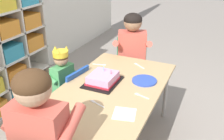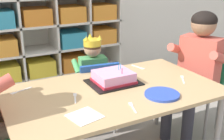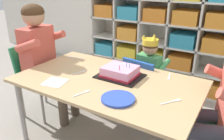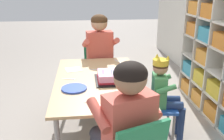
% 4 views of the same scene
% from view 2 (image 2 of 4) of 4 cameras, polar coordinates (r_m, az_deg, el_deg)
% --- Properties ---
extents(storage_cubby_shelf, '(1.72, 0.36, 1.29)m').
position_cam_2_polar(storage_cubby_shelf, '(2.92, -14.81, 5.70)').
color(storage_cubby_shelf, silver).
rests_on(storage_cubby_shelf, ground).
extents(activity_table, '(1.32, 0.77, 0.57)m').
position_cam_2_polar(activity_table, '(1.79, 0.35, -5.26)').
color(activity_table, tan).
rests_on(activity_table, ground).
extents(classroom_chair_blue, '(0.37, 0.40, 0.62)m').
position_cam_2_polar(classroom_chair_blue, '(2.28, -3.23, -4.28)').
color(classroom_chair_blue, '#1E4CA8').
rests_on(classroom_chair_blue, ground).
extents(child_with_crown, '(0.32, 0.32, 0.81)m').
position_cam_2_polar(child_with_crown, '(2.33, -4.11, -0.16)').
color(child_with_crown, '#4C9E5B').
rests_on(child_with_crown, ground).
extents(classroom_chair_guest_side, '(0.42, 0.45, 0.68)m').
position_cam_2_polar(classroom_chair_guest_side, '(2.46, 17.30, -2.25)').
color(classroom_chair_guest_side, '#238451').
rests_on(classroom_chair_guest_side, ground).
extents(guest_at_table_side, '(0.48, 0.46, 0.99)m').
position_cam_2_polar(guest_at_table_side, '(2.30, 16.58, 1.51)').
color(guest_at_table_side, '#D15647').
rests_on(guest_at_table_side, ground).
extents(birthday_cake_on_tray, '(0.33, 0.26, 0.12)m').
position_cam_2_polar(birthday_cake_on_tray, '(1.86, 0.29, -1.65)').
color(birthday_cake_on_tray, black).
rests_on(birthday_cake_on_tray, activity_table).
extents(paper_plate_stack, '(0.21, 0.21, 0.01)m').
position_cam_2_polar(paper_plate_stack, '(1.72, 9.98, -4.82)').
color(paper_plate_stack, blue).
rests_on(paper_plate_stack, activity_table).
extents(paper_napkin_square, '(0.18, 0.18, 0.00)m').
position_cam_2_polar(paper_napkin_square, '(1.47, -5.51, -9.16)').
color(paper_napkin_square, white).
rests_on(paper_napkin_square, activity_table).
extents(fork_at_table_front_edge, '(0.10, 0.13, 0.00)m').
position_cam_2_polar(fork_at_table_front_edge, '(1.99, 13.97, -1.76)').
color(fork_at_table_front_edge, white).
rests_on(fork_at_table_front_edge, activity_table).
extents(fork_scattered_mid_table, '(0.06, 0.13, 0.00)m').
position_cam_2_polar(fork_scattered_mid_table, '(1.68, -7.40, -5.48)').
color(fork_scattered_mid_table, white).
rests_on(fork_scattered_mid_table, activity_table).
extents(fork_near_child_seat, '(0.14, 0.06, 0.00)m').
position_cam_2_polar(fork_near_child_seat, '(1.84, -17.94, -4.03)').
color(fork_near_child_seat, white).
rests_on(fork_near_child_seat, activity_table).
extents(fork_by_napkin, '(0.05, 0.13, 0.00)m').
position_cam_2_polar(fork_by_napkin, '(2.18, 5.38, 0.55)').
color(fork_by_napkin, white).
rests_on(fork_by_napkin, activity_table).
extents(fork_near_cake_tray, '(0.05, 0.12, 0.00)m').
position_cam_2_polar(fork_near_cake_tray, '(1.56, 4.12, -7.38)').
color(fork_near_cake_tray, white).
rests_on(fork_near_cake_tray, activity_table).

